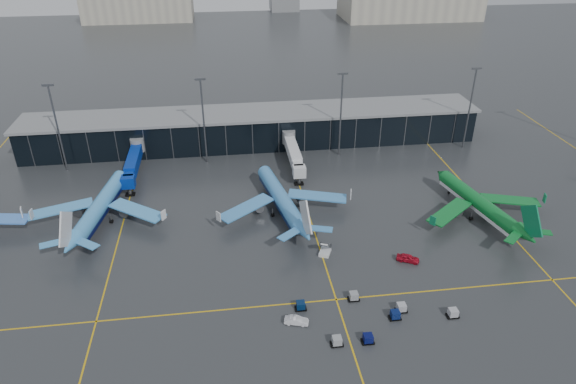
{
  "coord_description": "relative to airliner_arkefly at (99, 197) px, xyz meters",
  "views": [
    {
      "loc": [
        -9.47,
        -89.61,
        66.66
      ],
      "look_at": [
        5.0,
        18.0,
        6.0
      ],
      "focal_mm": 32.0,
      "sensor_mm": 36.0,
      "label": 1
    }
  ],
  "objects": [
    {
      "name": "terminal_pier",
      "position": [
        40.0,
        40.46,
        -0.67
      ],
      "size": [
        142.0,
        17.0,
        10.7
      ],
      "color": "black",
      "rests_on": "ground"
    },
    {
      "name": "airliner_arkefly",
      "position": [
        0.0,
        0.0,
        0.0
      ],
      "size": [
        41.05,
        44.99,
        12.18
      ],
      "primitive_type": null,
      "rotation": [
        0.0,
        0.0,
        -0.17
      ],
      "color": "#4297DA",
      "rests_on": "ground"
    },
    {
      "name": "taxi_lines",
      "position": [
        50.0,
        -10.93,
        -6.08
      ],
      "size": [
        220.0,
        120.0,
        0.02
      ],
      "color": "gold",
      "rests_on": "ground"
    },
    {
      "name": "ground",
      "position": [
        40.0,
        -21.54,
        -6.09
      ],
      "size": [
        600.0,
        600.0,
        0.0
      ],
      "primitive_type": "plane",
      "color": "#282B2D",
      "rests_on": "ground"
    },
    {
      "name": "mobile_airstair",
      "position": [
        50.78,
        -21.47,
        -5.32
      ],
      "size": [
        3.3,
        3.81,
        3.45
      ],
      "rotation": [
        0.0,
        0.0,
        -0.41
      ],
      "color": "silver",
      "rests_on": "ground"
    },
    {
      "name": "flood_masts",
      "position": [
        45.0,
        28.46,
        7.72
      ],
      "size": [
        203.0,
        0.5,
        25.5
      ],
      "color": "#595B60",
      "rests_on": "ground"
    },
    {
      "name": "distant_hangars",
      "position": [
        89.95,
        248.54,
        2.7
      ],
      "size": [
        260.0,
        71.0,
        22.0
      ],
      "color": "#B2AD99",
      "rests_on": "ground"
    },
    {
      "name": "baggage_carts",
      "position": [
        55.43,
        -42.85,
        -5.33
      ],
      "size": [
        29.84,
        12.67,
        1.7
      ],
      "color": "black",
      "rests_on": "ground"
    },
    {
      "name": "airliner_aer_lingus",
      "position": [
        90.72,
        -10.28,
        -0.3
      ],
      "size": [
        39.81,
        43.41,
        11.58
      ],
      "primitive_type": null,
      "rotation": [
        0.0,
        0.0,
        0.2
      ],
      "color": "#0C6B28",
      "rests_on": "ground"
    },
    {
      "name": "service_van_white",
      "position": [
        41.38,
        -41.96,
        -5.36
      ],
      "size": [
        4.67,
        2.64,
        1.46
      ],
      "primitive_type": "imported",
      "rotation": [
        0.0,
        0.0,
        1.31
      ],
      "color": "silver",
      "rests_on": "ground"
    },
    {
      "name": "service_van_red",
      "position": [
        67.82,
        -26.55,
        -5.26
      ],
      "size": [
        5.21,
        3.83,
        1.65
      ],
      "primitive_type": "imported",
      "rotation": [
        0.0,
        0.0,
        1.13
      ],
      "color": "#AB0D20",
      "rests_on": "ground"
    },
    {
      "name": "airliner_klm_near",
      "position": [
        43.36,
        -2.17,
        -0.02
      ],
      "size": [
        41.34,
        45.19,
        12.13
      ],
      "primitive_type": null,
      "rotation": [
        0.0,
        0.0,
        0.19
      ],
      "color": "#3D87CA",
      "rests_on": "ground"
    },
    {
      "name": "jet_bridges",
      "position": [
        5.0,
        21.45,
        -1.54
      ],
      "size": [
        94.0,
        27.5,
        7.2
      ],
      "color": "#595B60",
      "rests_on": "ground"
    }
  ]
}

